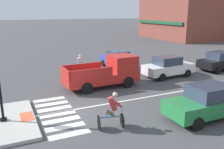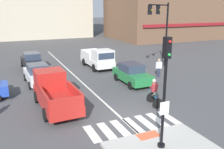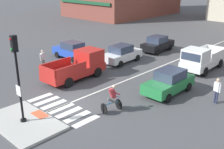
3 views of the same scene
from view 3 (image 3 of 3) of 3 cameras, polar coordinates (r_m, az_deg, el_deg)
ground_plane at (r=17.50m, az=-8.67°, el=-6.19°), size 300.00×300.00×0.00m
traffic_island at (r=15.96m, az=-17.81°, el=-9.39°), size 4.59×2.75×0.15m
tactile_pad_front at (r=16.36m, az=-14.70°, el=-8.00°), size 1.10×0.60×0.01m
signal_pole at (r=14.80m, az=-19.02°, el=0.54°), size 0.44×0.38×4.73m
crosswalk_stripe_a at (r=18.88m, az=-14.63°, el=-4.61°), size 0.44×1.80×0.01m
crosswalk_stripe_b at (r=18.29m, az=-13.34°, el=-5.32°), size 0.44×1.80×0.01m
crosswalk_stripe_c at (r=17.70m, az=-11.96°, el=-6.08°), size 0.44×1.80×0.01m
crosswalk_stripe_d at (r=17.14m, az=-10.48°, el=-6.88°), size 0.44×1.80×0.01m
crosswalk_stripe_e at (r=16.59m, az=-8.90°, el=-7.73°), size 0.44×1.80×0.01m
crosswalk_stripe_f at (r=16.05m, az=-7.20°, el=-8.63°), size 0.44×1.80×0.01m
crosswalk_stripe_g at (r=15.54m, az=-5.38°, el=-9.58°), size 0.44×1.80×0.01m
lane_centre_line at (r=24.51m, az=9.64°, el=1.49°), size 0.14×28.00×0.01m
car_green_eastbound_mid at (r=19.06m, az=11.72°, el=-1.50°), size 1.87×4.11×1.64m
car_blue_cross_left at (r=26.81m, az=-8.27°, el=4.96°), size 4.11×1.86×1.64m
car_black_westbound_distant at (r=29.54m, az=9.44°, el=6.29°), size 2.01×4.18×1.64m
car_white_westbound_far at (r=25.36m, az=2.04°, el=4.30°), size 2.01×4.18×1.64m
pickup_truck_red_westbound_near at (r=21.54m, az=-6.85°, el=1.77°), size 2.19×5.16×2.08m
pickup_truck_white_eastbound_far at (r=24.26m, az=17.97°, el=3.00°), size 2.14×5.14×2.08m
cyclist at (r=16.13m, az=0.07°, el=-4.87°), size 0.87×1.20×1.68m
pedestrian_at_curb_left at (r=24.21m, az=-14.15°, el=3.35°), size 0.27×0.55×1.67m
pedestrian_waiting_far_side at (r=18.30m, az=20.94°, el=-2.78°), size 0.52×0.33×1.67m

